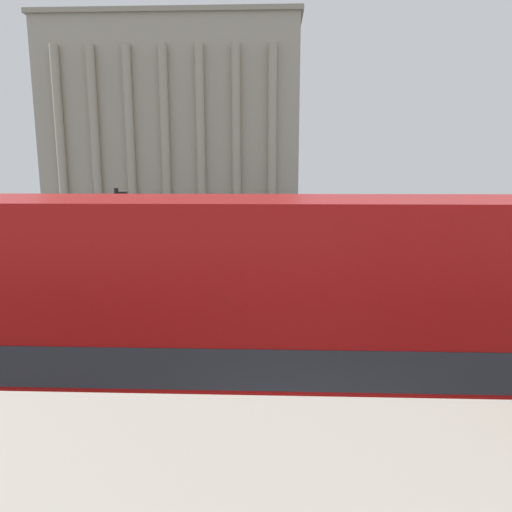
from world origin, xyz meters
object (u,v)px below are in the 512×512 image
at_px(double_decker_bus, 219,335).
at_px(traffic_light_near, 121,238).
at_px(pedestrian_white, 352,232).
at_px(plaza_building_left, 176,122).
at_px(pedestrian_grey, 215,253).
at_px(pedestrian_yellow, 247,249).
at_px(traffic_light_mid, 263,227).

relative_size(double_decker_bus, traffic_light_near, 2.75).
height_order(traffic_light_near, pedestrian_white, traffic_light_near).
xyz_separation_m(plaza_building_left, pedestrian_grey, (8.86, -35.46, -9.58)).
distance_m(double_decker_bus, traffic_light_near, 7.75).
bearing_deg(pedestrian_yellow, traffic_light_mid, -104.20).
distance_m(plaza_building_left, traffic_light_near, 43.71).
relative_size(traffic_light_mid, pedestrian_grey, 1.86).
xyz_separation_m(double_decker_bus, traffic_light_mid, (0.28, 13.82, -0.10)).
distance_m(double_decker_bus, plaza_building_left, 51.08).
xyz_separation_m(traffic_light_mid, pedestrian_yellow, (-0.80, 1.66, -1.24)).
relative_size(double_decker_bus, pedestrian_yellow, 6.79).
relative_size(plaza_building_left, pedestrian_grey, 16.34).
xyz_separation_m(plaza_building_left, traffic_light_near, (7.09, -42.38, -8.00)).
bearing_deg(double_decker_bus, plaza_building_left, 101.31).
relative_size(pedestrian_yellow, pedestrian_grey, 0.92).
distance_m(traffic_light_near, pedestrian_white, 17.52).
relative_size(plaza_building_left, pedestrian_yellow, 17.82).
xyz_separation_m(plaza_building_left, traffic_light_mid, (10.94, -35.43, -8.44)).
relative_size(double_decker_bus, traffic_light_mid, 3.35).
bearing_deg(pedestrian_white, traffic_light_near, 155.88).
relative_size(pedestrian_yellow, pedestrian_white, 0.92).
height_order(double_decker_bus, plaza_building_left, plaza_building_left).
height_order(pedestrian_yellow, pedestrian_grey, pedestrian_grey).
relative_size(double_decker_bus, pedestrian_grey, 6.23).
height_order(traffic_light_near, traffic_light_mid, traffic_light_near).
bearing_deg(pedestrian_grey, traffic_light_mid, 137.98).
bearing_deg(plaza_building_left, traffic_light_near, -80.50).
relative_size(traffic_light_near, pedestrian_white, 2.29).
xyz_separation_m(plaza_building_left, pedestrian_yellow, (10.14, -33.77, -9.67)).
bearing_deg(plaza_building_left, pedestrian_grey, -75.97).
distance_m(traffic_light_mid, pedestrian_yellow, 2.22).
relative_size(traffic_light_mid, pedestrian_yellow, 2.03).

